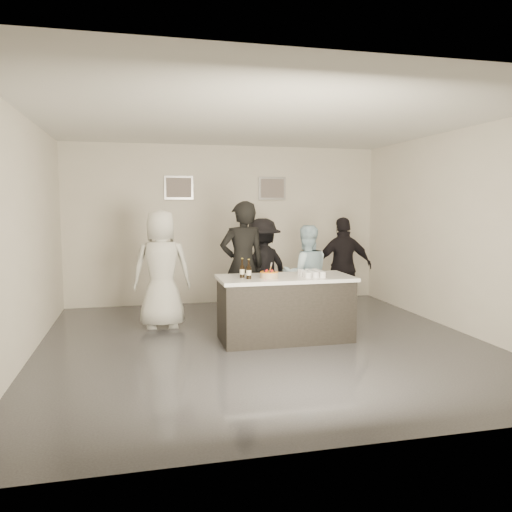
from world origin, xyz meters
name	(u,v)px	position (x,y,z in m)	size (l,w,h in m)	color
floor	(264,343)	(0.00, 0.00, 0.00)	(6.00, 6.00, 0.00)	#3D3D42
ceiling	(265,119)	(0.00, 0.00, 3.00)	(6.00, 6.00, 0.00)	white
wall_back	(226,225)	(0.00, 3.00, 1.50)	(6.00, 0.04, 3.00)	silver
wall_front	(362,257)	(0.00, -3.00, 1.50)	(6.00, 0.04, 3.00)	silver
wall_left	(23,237)	(-3.00, 0.00, 1.50)	(0.04, 6.00, 3.00)	silver
wall_right	(461,231)	(3.00, 0.00, 1.50)	(0.04, 6.00, 3.00)	silver
picture_left	(179,188)	(-0.90, 2.97, 2.20)	(0.54, 0.04, 0.44)	#B2B2B7
picture_right	(272,188)	(0.90, 2.97, 2.20)	(0.54, 0.04, 0.44)	#B2B2B7
bar_counter	(285,308)	(0.32, 0.10, 0.45)	(1.86, 0.86, 0.90)	white
cake	(269,275)	(0.06, -0.01, 0.94)	(0.24, 0.24, 0.08)	orange
beer_bottle_a	(242,268)	(-0.29, 0.10, 1.03)	(0.07, 0.07, 0.26)	black
beer_bottle_b	(249,269)	(-0.22, -0.02, 1.03)	(0.07, 0.07, 0.26)	black
tumbler_cluster	(311,273)	(0.69, 0.05, 0.94)	(0.30, 0.40, 0.08)	gold
candles	(273,280)	(0.08, -0.17, 0.90)	(0.24, 0.08, 0.01)	pink
person_main_black	(243,265)	(-0.12, 0.88, 0.97)	(0.71, 0.46, 1.94)	black
person_main_blue	(306,275)	(0.92, 0.95, 0.78)	(0.76, 0.59, 1.57)	silver
person_guest_left	(162,269)	(-1.32, 1.20, 0.91)	(0.89, 0.58, 1.82)	silver
person_guest_right	(344,267)	(1.71, 1.32, 0.84)	(0.98, 0.41, 1.68)	black
person_guest_back	(262,268)	(0.37, 1.61, 0.83)	(1.07, 0.62, 1.66)	black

